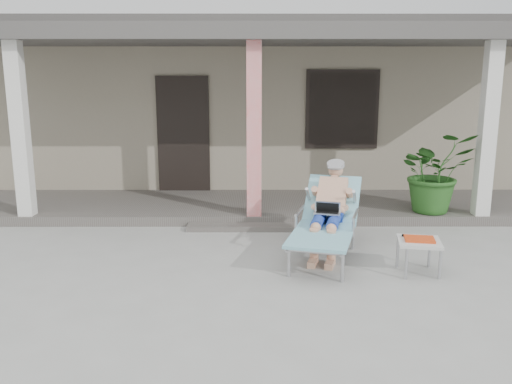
{
  "coord_description": "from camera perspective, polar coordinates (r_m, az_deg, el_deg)",
  "views": [
    {
      "loc": [
        0.01,
        -5.96,
        2.28
      ],
      "look_at": [
        0.02,
        0.6,
        0.85
      ],
      "focal_mm": 38.0,
      "sensor_mm": 36.0,
      "label": 1
    }
  ],
  "objects": [
    {
      "name": "lounger",
      "position": [
        6.91,
        7.62,
        -0.59
      ],
      "size": [
        1.17,
        1.94,
        1.22
      ],
      "rotation": [
        0.0,
        0.0,
        -0.27
      ],
      "color": "#B7B7BC",
      "rests_on": "ground"
    },
    {
      "name": "potted_palm",
      "position": [
        8.91,
        18.3,
        2.01
      ],
      "size": [
        1.27,
        1.15,
        1.27
      ],
      "primitive_type": "imported",
      "rotation": [
        0.0,
        0.0,
        0.15
      ],
      "color": "#26591E",
      "rests_on": "porch_deck"
    },
    {
      "name": "ground",
      "position": [
        6.38,
        -0.21,
        -8.64
      ],
      "size": [
        60.0,
        60.0,
        0.0
      ],
      "primitive_type": "plane",
      "color": "#9E9E99",
      "rests_on": "ground"
    },
    {
      "name": "side_table",
      "position": [
        6.58,
        16.8,
        -5.2
      ],
      "size": [
        0.55,
        0.55,
        0.43
      ],
      "rotation": [
        0.0,
        0.0,
        -0.17
      ],
      "color": "beige",
      "rests_on": "ground"
    },
    {
      "name": "porch_overhang",
      "position": [
        8.92,
        -0.21,
        15.58
      ],
      "size": [
        10.0,
        2.3,
        2.85
      ],
      "color": "silver",
      "rests_on": "porch_deck"
    },
    {
      "name": "house",
      "position": [
        12.47,
        -0.19,
        9.49
      ],
      "size": [
        10.4,
        5.4,
        3.3
      ],
      "color": "gray",
      "rests_on": "ground"
    },
    {
      "name": "porch_step",
      "position": [
        8.12,
        -0.2,
        -3.72
      ],
      "size": [
        2.0,
        0.3,
        0.07
      ],
      "primitive_type": "cube",
      "color": "#605B56",
      "rests_on": "ground"
    },
    {
      "name": "porch_deck",
      "position": [
        9.23,
        -0.19,
        -1.52
      ],
      "size": [
        10.0,
        2.0,
        0.15
      ],
      "primitive_type": "cube",
      "color": "#605B56",
      "rests_on": "ground"
    }
  ]
}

